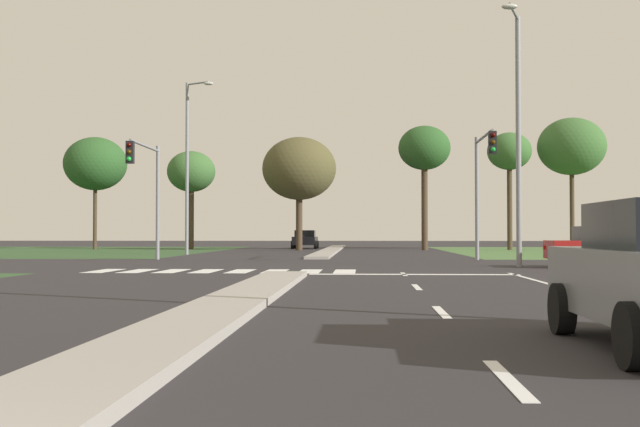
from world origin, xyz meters
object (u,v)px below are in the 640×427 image
(treeline_near, at_px, (95,164))
(treeline_third, at_px, (299,169))
(treeline_second, at_px, (191,172))
(traffic_signal_far_right, at_px, (482,172))
(street_lamp_second, at_px, (518,126))
(treeline_fifth, at_px, (572,147))
(car_black_fourth, at_px, (305,239))
(treeline_sixth, at_px, (509,153))
(street_lamp_third, at_px, (189,160))
(treeline_fourth, at_px, (424,149))
(car_red_second, at_px, (608,247))
(traffic_signal_far_left, at_px, (148,178))

(treeline_near, xyz_separation_m, treeline_third, (16.20, -3.05, -0.69))
(treeline_second, bearing_deg, traffic_signal_far_right, -54.09)
(street_lamp_second, xyz_separation_m, treeline_fifth, (10.16, 32.38, 2.58))
(car_black_fourth, distance_m, treeline_sixth, 17.43)
(treeline_fifth, bearing_deg, treeline_sixth, -167.33)
(treeline_sixth, bearing_deg, street_lamp_second, -99.54)
(car_black_fourth, height_order, treeline_third, treeline_third)
(car_black_fourth, distance_m, treeline_third, 8.22)
(street_lamp_third, bearing_deg, car_black_fourth, 73.41)
(treeline_second, relative_size, treeline_fourth, 0.83)
(treeline_fifth, relative_size, treeline_sixth, 1.14)
(traffic_signal_far_right, relative_size, street_lamp_second, 0.61)
(treeline_fourth, xyz_separation_m, treeline_sixth, (6.46, 1.17, -0.17))
(car_red_second, relative_size, street_lamp_second, 0.47)
(treeline_near, relative_size, treeline_fourth, 0.95)
(treeline_sixth, bearing_deg, treeline_fourth, -169.69)
(treeline_second, bearing_deg, treeline_third, -20.75)
(street_lamp_third, distance_m, treeline_second, 15.78)
(treeline_fifth, bearing_deg, car_black_fourth, 172.44)
(traffic_signal_far_right, bearing_deg, treeline_fifth, 68.01)
(car_red_second, xyz_separation_m, treeline_near, (-29.81, 32.19, 5.88))
(car_black_fourth, relative_size, treeline_fifth, 0.43)
(treeline_second, relative_size, treeline_fifth, 0.76)
(traffic_signal_far_right, xyz_separation_m, treeline_fifth, (10.57, 26.17, 3.85))
(street_lamp_third, distance_m, treeline_fifth, 30.61)
(street_lamp_third, height_order, treeline_second, street_lamp_third)
(car_red_second, distance_m, treeline_sixth, 32.40)
(street_lamp_second, relative_size, treeline_sixth, 1.07)
(street_lamp_third, bearing_deg, traffic_signal_far_right, -33.72)
(traffic_signal_far_right, bearing_deg, treeline_sixth, 77.27)
(traffic_signal_far_right, bearing_deg, treeline_second, 125.91)
(traffic_signal_far_right, height_order, treeline_second, treeline_second)
(street_lamp_second, relative_size, treeline_second, 1.23)
(treeline_second, distance_m, treeline_fourth, 18.08)
(treeline_third, bearing_deg, treeline_fourth, 8.34)
(street_lamp_second, distance_m, street_lamp_third, 23.02)
(street_lamp_third, bearing_deg, traffic_signal_far_left, -88.07)
(car_black_fourth, relative_size, treeline_second, 0.57)
(car_red_second, xyz_separation_m, car_black_fourth, (-13.62, 35.50, -0.01))
(car_black_fourth, relative_size, street_lamp_third, 0.43)
(treeline_second, bearing_deg, traffic_signal_far_left, -82.28)
(traffic_signal_far_left, distance_m, treeline_fourth, 28.19)
(treeline_near, relative_size, treeline_third, 1.06)
(car_red_second, height_order, treeline_near, treeline_near)
(car_red_second, height_order, traffic_signal_far_left, traffic_signal_far_left)
(traffic_signal_far_left, xyz_separation_m, treeline_fifth, (25.77, 26.23, 4.06))
(traffic_signal_far_left, relative_size, treeline_sixth, 0.62)
(street_lamp_third, bearing_deg, treeline_third, 65.55)
(traffic_signal_far_right, xyz_separation_m, treeline_near, (-26.22, 25.60, 2.66))
(treeline_fourth, bearing_deg, treeline_sixth, 10.31)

